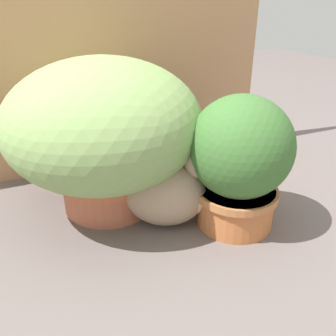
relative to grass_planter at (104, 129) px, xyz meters
The scene contains 6 objects.
ground_plane 0.33m from the grass_planter, 76.23° to the right, with size 6.00×6.00×0.00m, color #645957.
cardboard_backdrop 0.43m from the grass_planter, 62.82° to the left, with size 1.23×0.03×0.97m, color tan.
grass_planter is the anchor object (origin of this frame).
leafy_planter 0.44m from the grass_planter, 37.99° to the right, with size 0.31×0.31×0.42m.
cat 0.29m from the grass_planter, 50.75° to the right, with size 0.35×0.28×0.32m.
mushroom_ornament_red 0.22m from the grass_planter, 93.37° to the right, with size 0.11×0.11×0.11m.
Camera 1 is at (-0.28, -0.92, 0.68)m, focal length 38.24 mm.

